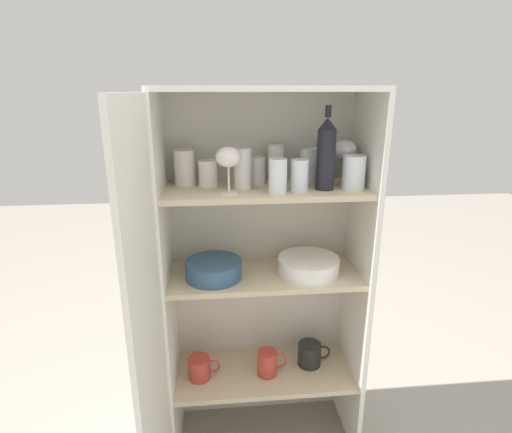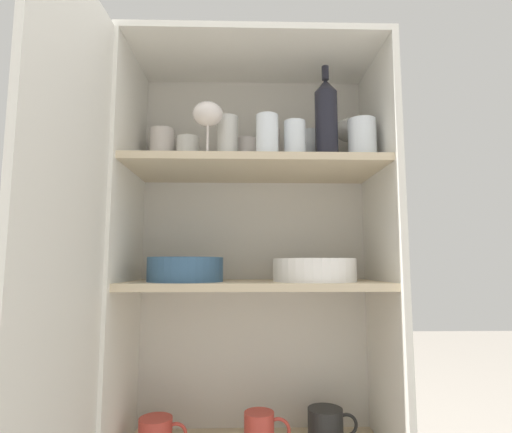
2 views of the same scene
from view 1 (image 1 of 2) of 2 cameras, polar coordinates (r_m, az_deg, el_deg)
The scene contains 25 objects.
cupboard_back_panel at distance 1.69m, azimuth 0.60°, elevation -7.34°, with size 0.74×0.02×1.42m, color silver.
cupboard_side_left at distance 1.56m, azimuth -12.40°, elevation -10.14°, with size 0.02×0.33×1.42m, color white.
cupboard_side_right at distance 1.63m, azimuth 14.16°, elevation -8.92°, with size 0.02×0.33×1.42m, color white.
cupboard_top_panel at distance 1.38m, azimuth 1.43°, elevation 17.78°, with size 0.74×0.33×0.02m, color white.
shelf_board_lower at distance 1.77m, azimuth 1.13°, elevation -21.38°, with size 0.71×0.30×0.02m, color beige.
shelf_board_middle at distance 1.53m, azimuth 1.24°, elevation -8.32°, with size 0.71×0.30×0.02m, color beige.
shelf_board_upper at distance 1.42m, azimuth 1.32°, elevation 3.80°, with size 0.71×0.30×0.02m, color beige.
cupboard_door at distance 1.26m, azimuth -14.98°, elevation -17.51°, with size 0.03×0.37×1.42m.
tumbler_glass_0 at distance 1.36m, azimuth 6.23°, elevation 5.86°, with size 0.06×0.06×0.11m.
tumbler_glass_1 at distance 1.42m, azimuth 13.77°, elevation 6.13°, with size 0.08×0.08×0.12m.
tumbler_glass_2 at distance 1.32m, azimuth 3.12°, elevation 5.78°, with size 0.06×0.06×0.12m.
tumbler_glass_3 at distance 1.43m, azimuth -6.85°, elevation 6.09°, with size 0.07×0.07×0.09m.
tumbler_glass_4 at distance 1.49m, azimuth 2.84°, elevation 7.58°, with size 0.06×0.06×0.14m.
tumbler_glass_5 at distance 1.46m, azimuth 0.00°, elevation 6.56°, with size 0.07×0.07×0.10m.
tumbler_glass_6 at distance 1.50m, azimuth 7.67°, elevation 7.26°, with size 0.08×0.08×0.13m.
tumbler_glass_7 at distance 1.38m, azimuth -1.91°, elevation 6.85°, with size 0.06×0.06×0.14m.
tumbler_glass_8 at distance 1.46m, azimuth -10.15°, elevation 6.89°, with size 0.08×0.08×0.13m.
wine_glass_0 at distance 1.31m, azimuth -3.98°, elevation 8.22°, with size 0.08×0.08×0.16m.
wine_glass_1 at distance 1.49m, azimuth 12.46°, elevation 9.14°, with size 0.09×0.09×0.16m.
wine_bottle at distance 1.39m, azimuth 9.98°, elevation 8.85°, with size 0.06×0.06×0.28m.
plate_stack_white at distance 1.52m, azimuth 7.51°, elevation -6.94°, with size 0.23×0.23×0.06m.
mixing_bowl_large at distance 1.48m, azimuth -6.07°, elevation -7.40°, with size 0.21×0.21×0.07m.
coffee_mug_primary at distance 1.79m, azimuth 7.70°, elevation -18.90°, with size 0.14×0.10×0.10m.
coffee_mug_extra_1 at distance 1.72m, azimuth 1.70°, elevation -20.16°, with size 0.12×0.08×0.10m.
coffee_mug_extra_2 at distance 1.72m, azimuth -8.02°, elevation -20.63°, with size 0.13×0.09×0.09m.
Camera 1 is at (-0.16, -1.22, 1.42)m, focal length 28.00 mm.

